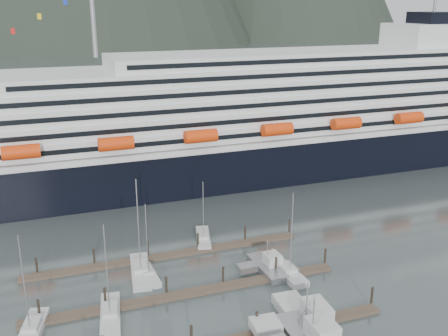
{
  "coord_description": "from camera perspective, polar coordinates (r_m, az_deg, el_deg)",
  "views": [
    {
      "loc": [
        -23.58,
        -63.56,
        41.81
      ],
      "look_at": [
        7.7,
        22.0,
        12.88
      ],
      "focal_mm": 42.0,
      "sensor_mm": 36.0,
      "label": 1
    }
  ],
  "objects": [
    {
      "name": "sailboat_e",
      "position": [
        86.79,
        -9.07,
        -11.08
      ],
      "size": [
        4.42,
        11.45,
        17.08
      ],
      "rotation": [
        0.0,
        0.0,
        1.43
      ],
      "color": "#BCBCBC",
      "rests_on": "ground"
    },
    {
      "name": "sailboat_g",
      "position": [
        96.95,
        -2.26,
        -7.68
      ],
      "size": [
        4.66,
        9.75,
        12.13
      ],
      "rotation": [
        0.0,
        0.0,
        1.32
      ],
      "color": "#BCBCBC",
      "rests_on": "ground"
    },
    {
      "name": "cruise_ship",
      "position": [
        133.43,
        4.17,
        4.68
      ],
      "size": [
        210.0,
        30.4,
        50.3
      ],
      "color": "black",
      "rests_on": "ground"
    },
    {
      "name": "sailboat_h",
      "position": [
        86.16,
        6.87,
        -11.22
      ],
      "size": [
        3.09,
        9.58,
        14.85
      ],
      "rotation": [
        0.0,
        0.0,
        1.61
      ],
      "color": "#BCBCBC",
      "rests_on": "ground"
    },
    {
      "name": "sailboat_a",
      "position": [
        76.76,
        -20.14,
        -16.21
      ],
      "size": [
        4.8,
        9.47,
        14.97
      ],
      "rotation": [
        0.0,
        0.0,
        1.32
      ],
      "color": "#BCBCBC",
      "rests_on": "ground"
    },
    {
      "name": "sailboat_c",
      "position": [
        86.0,
        -8.35,
        -11.36
      ],
      "size": [
        2.78,
        8.74,
        13.09
      ],
      "rotation": [
        0.0,
        0.0,
        1.62
      ],
      "color": "#BCBCBC",
      "rests_on": "ground"
    },
    {
      "name": "sailboat_b",
      "position": [
        76.98,
        -12.26,
        -15.35
      ],
      "size": [
        4.15,
        10.47,
        14.9
      ],
      "rotation": [
        0.0,
        0.0,
        1.42
      ],
      "color": "#BCBCBC",
      "rests_on": "ground"
    },
    {
      "name": "trawler_c",
      "position": [
        73.49,
        8.75,
        -16.38
      ],
      "size": [
        10.8,
        15.29,
        7.73
      ],
      "rotation": [
        0.0,
        0.0,
        1.51
      ],
      "color": "#BCBCBC",
      "rests_on": "ground"
    },
    {
      "name": "trawler_e",
      "position": [
        86.65,
        4.63,
        -10.68
      ],
      "size": [
        7.32,
        9.6,
        6.12
      ],
      "rotation": [
        0.0,
        0.0,
        1.61
      ],
      "color": "#9A9C9F",
      "rests_on": "ground"
    },
    {
      "name": "dock_mid",
      "position": [
        80.67,
        -3.91,
        -13.39
      ],
      "size": [
        48.18,
        2.28,
        3.2
      ],
      "color": "#44372C",
      "rests_on": "ground"
    },
    {
      "name": "ground",
      "position": [
        79.65,
        0.24,
        -14.04
      ],
      "size": [
        1600.0,
        1600.0,
        0.0
      ],
      "primitive_type": "plane",
      "color": "#3F494A",
      "rests_on": "ground"
    },
    {
      "name": "dock_far",
      "position": [
        91.7,
        -6.23,
        -9.4
      ],
      "size": [
        48.18,
        2.28,
        3.2
      ],
      "color": "#44372C",
      "rests_on": "ground"
    }
  ]
}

